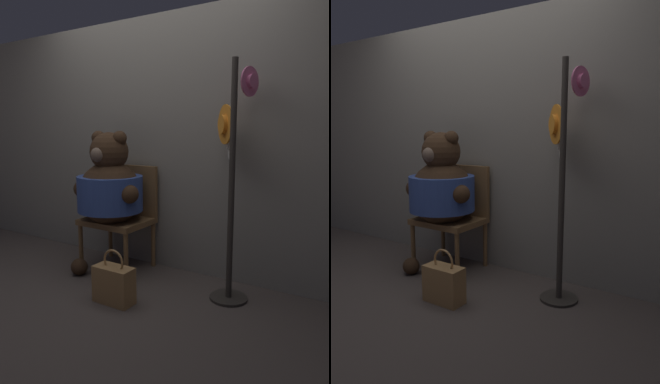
% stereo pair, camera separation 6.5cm
% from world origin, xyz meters
% --- Properties ---
extents(ground_plane, '(14.00, 14.00, 0.00)m').
position_xyz_m(ground_plane, '(0.00, 0.00, 0.00)').
color(ground_plane, '#4C423D').
extents(wall_back, '(8.00, 0.10, 2.22)m').
position_xyz_m(wall_back, '(0.00, 0.75, 1.11)').
color(wall_back, gray).
rests_on(wall_back, ground_plane).
extents(chair, '(0.57, 0.46, 0.92)m').
position_xyz_m(chair, '(-0.26, 0.52, 0.51)').
color(chair, brown).
rests_on(chair, ground_plane).
extents(teddy_bear, '(0.69, 0.61, 1.24)m').
position_xyz_m(teddy_bear, '(-0.27, 0.36, 0.73)').
color(teddy_bear, '#3D2819').
rests_on(teddy_bear, ground_plane).
extents(hat_display_rack, '(0.36, 0.43, 1.73)m').
position_xyz_m(hat_display_rack, '(0.82, 0.44, 0.96)').
color(hat_display_rack, '#332D28').
rests_on(hat_display_rack, ground_plane).
extents(handbag_on_ground, '(0.30, 0.15, 0.40)m').
position_xyz_m(handbag_on_ground, '(0.17, -0.14, 0.14)').
color(handbag_on_ground, '#A87A47').
rests_on(handbag_on_ground, ground_plane).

